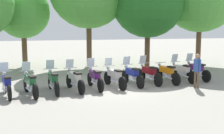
% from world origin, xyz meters
% --- Properties ---
extents(ground_plane, '(80.00, 80.00, 0.00)m').
position_xyz_m(ground_plane, '(0.00, 0.00, 0.00)').
color(ground_plane, gray).
extents(motorcycle_0, '(0.75, 2.15, 1.37)m').
position_xyz_m(motorcycle_0, '(-4.76, -0.67, 0.52)').
color(motorcycle_0, black).
rests_on(motorcycle_0, ground_plane).
extents(motorcycle_1, '(0.82, 2.13, 1.37)m').
position_xyz_m(motorcycle_1, '(-3.82, -0.73, 0.52)').
color(motorcycle_1, black).
rests_on(motorcycle_1, ground_plane).
extents(motorcycle_2, '(0.62, 2.18, 1.37)m').
position_xyz_m(motorcycle_2, '(-2.86, -0.36, 0.52)').
color(motorcycle_2, black).
rests_on(motorcycle_2, ground_plane).
extents(motorcycle_3, '(0.76, 2.15, 1.37)m').
position_xyz_m(motorcycle_3, '(-1.91, -0.32, 0.52)').
color(motorcycle_3, black).
rests_on(motorcycle_3, ground_plane).
extents(motorcycle_4, '(0.62, 2.18, 1.37)m').
position_xyz_m(motorcycle_4, '(-0.96, -0.10, 0.52)').
color(motorcycle_4, black).
rests_on(motorcycle_4, ground_plane).
extents(motorcycle_5, '(0.76, 2.15, 1.37)m').
position_xyz_m(motorcycle_5, '(-0.01, -0.02, 0.52)').
color(motorcycle_5, black).
rests_on(motorcycle_5, ground_plane).
extents(motorcycle_6, '(0.67, 2.17, 1.37)m').
position_xyz_m(motorcycle_6, '(0.94, 0.23, 0.52)').
color(motorcycle_6, black).
rests_on(motorcycle_6, ground_plane).
extents(motorcycle_7, '(0.71, 2.16, 1.37)m').
position_xyz_m(motorcycle_7, '(1.89, 0.44, 0.52)').
color(motorcycle_7, black).
rests_on(motorcycle_7, ground_plane).
extents(motorcycle_8, '(0.67, 2.17, 0.99)m').
position_xyz_m(motorcycle_8, '(2.84, 0.45, 0.50)').
color(motorcycle_8, black).
rests_on(motorcycle_8, ground_plane).
extents(motorcycle_9, '(0.77, 2.15, 1.37)m').
position_xyz_m(motorcycle_9, '(3.79, 0.66, 0.52)').
color(motorcycle_9, black).
rests_on(motorcycle_9, ground_plane).
extents(motorcycle_10, '(0.63, 2.18, 1.37)m').
position_xyz_m(motorcycle_10, '(4.74, 0.90, 0.52)').
color(motorcycle_10, black).
rests_on(motorcycle_10, ground_plane).
extents(person_0, '(0.28, 0.40, 1.62)m').
position_xyz_m(person_0, '(3.69, -1.06, 0.94)').
color(person_0, brown).
rests_on(person_0, ground_plane).
extents(tree_1, '(3.65, 3.65, 5.62)m').
position_xyz_m(tree_1, '(-4.52, 7.98, 3.78)').
color(tree_1, brown).
rests_on(tree_1, ground_plane).
extents(tree_3, '(4.91, 4.91, 6.93)m').
position_xyz_m(tree_3, '(3.73, 5.84, 4.47)').
color(tree_3, brown).
rests_on(tree_3, ground_plane).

